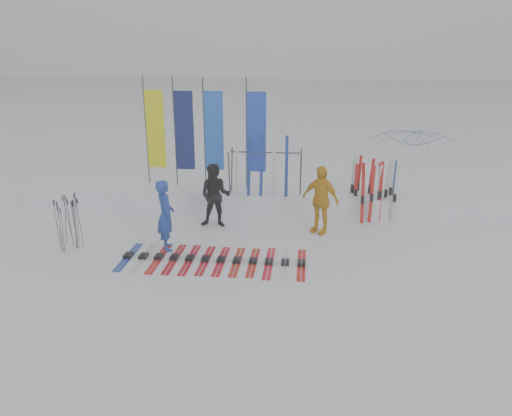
# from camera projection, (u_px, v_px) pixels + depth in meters

# --- Properties ---
(ground) EXTENTS (120.00, 120.00, 0.00)m
(ground) POSITION_uv_depth(u_px,v_px,m) (239.00, 276.00, 10.58)
(ground) COLOR white
(ground) RESTS_ON ground
(snow_bank) EXTENTS (14.00, 1.60, 0.60)m
(snow_bank) POSITION_uv_depth(u_px,v_px,m) (260.00, 198.00, 14.82)
(snow_bank) COLOR white
(snow_bank) RESTS_ON ground
(person_blue) EXTENTS (0.61, 0.73, 1.71)m
(person_blue) POSITION_uv_depth(u_px,v_px,m) (165.00, 215.00, 11.71)
(person_blue) COLOR #1B399D
(person_blue) RESTS_ON ground
(person_black) EXTENTS (0.83, 0.65, 1.71)m
(person_black) POSITION_uv_depth(u_px,v_px,m) (215.00, 196.00, 13.19)
(person_black) COLOR black
(person_black) RESTS_ON ground
(person_yellow) EXTENTS (1.11, 0.91, 1.77)m
(person_yellow) POSITION_uv_depth(u_px,v_px,m) (320.00, 200.00, 12.76)
(person_yellow) COLOR #E7A50F
(person_yellow) RESTS_ON ground
(tent_canopy) EXTENTS (3.45, 3.48, 2.43)m
(tent_canopy) POSITION_uv_depth(u_px,v_px,m) (410.00, 168.00, 14.56)
(tent_canopy) COLOR white
(tent_canopy) RESTS_ON ground
(ski_row) EXTENTS (4.15, 1.70, 0.07)m
(ski_row) POSITION_uv_depth(u_px,v_px,m) (213.00, 260.00, 11.29)
(ski_row) COLOR navy
(ski_row) RESTS_ON ground
(pole_cluster) EXTENTS (0.50, 0.97, 1.24)m
(pole_cluster) POSITION_uv_depth(u_px,v_px,m) (69.00, 223.00, 11.90)
(pole_cluster) COLOR #595B60
(pole_cluster) RESTS_ON ground
(feather_flags) EXTENTS (3.62, 0.23, 3.20)m
(feather_flags) POSITION_uv_depth(u_px,v_px,m) (201.00, 131.00, 14.56)
(feather_flags) COLOR #383A3F
(feather_flags) RESTS_ON ground
(ski_rack) EXTENTS (2.04, 0.80, 1.23)m
(ski_rack) POSITION_uv_depth(u_px,v_px,m) (265.00, 166.00, 14.08)
(ski_rack) COLOR #383A3F
(ski_rack) RESTS_ON ground
(upright_skis) EXTENTS (1.24, 1.08, 1.69)m
(upright_skis) POSITION_uv_depth(u_px,v_px,m) (373.00, 190.00, 13.91)
(upright_skis) COLOR silver
(upright_skis) RESTS_ON ground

